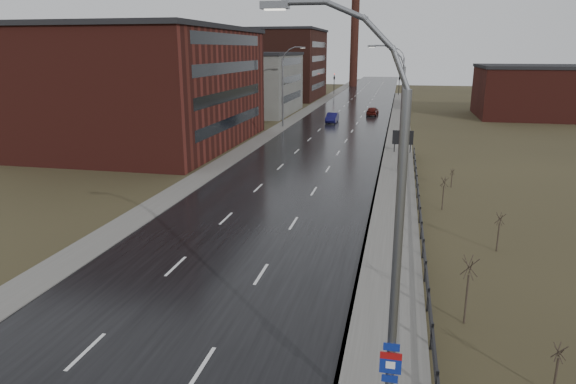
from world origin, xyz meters
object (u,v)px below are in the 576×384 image
at_px(car_near, 332,118).
at_px(car_far, 373,111).
at_px(streetlight_main, 385,242).
at_px(billboard, 403,138).

bearing_deg(car_near, car_far, 62.66).
height_order(streetlight_main, billboard, streetlight_main).
bearing_deg(streetlight_main, billboard, 89.17).
distance_m(billboard, car_far, 33.63).
distance_m(car_near, car_far, 11.75).
bearing_deg(car_far, car_near, 66.22).
bearing_deg(car_near, streetlight_main, -80.33).
height_order(streetlight_main, car_near, streetlight_main).
bearing_deg(billboard, streetlight_main, -90.83).
distance_m(streetlight_main, car_near, 67.10).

